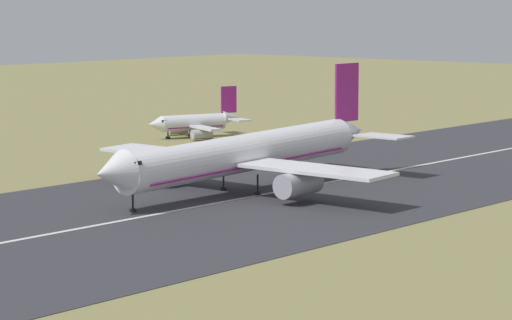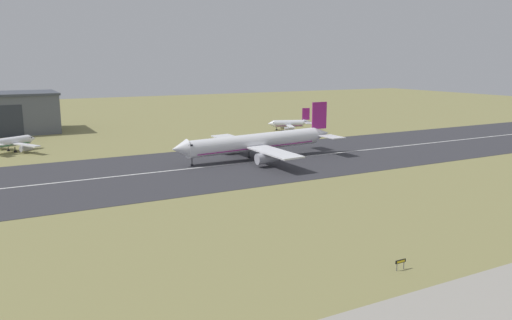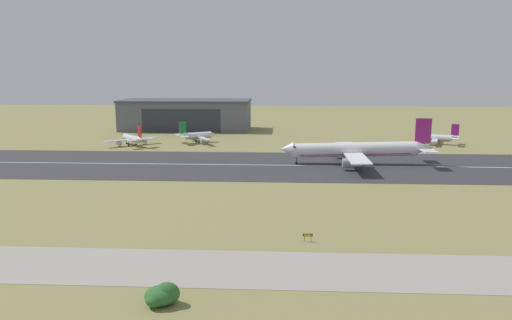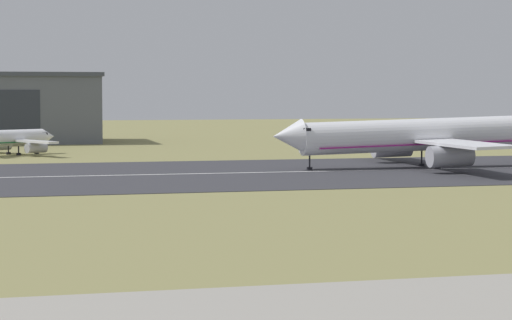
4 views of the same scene
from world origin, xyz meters
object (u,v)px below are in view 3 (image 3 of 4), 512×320
Objects in this scene: airplane_parked_east at (197,136)px; airplane_parked_centre at (132,139)px; airplane_landing at (355,150)px; runway_sign at (308,236)px; airplane_parked_west at (437,138)px; shrub_clump at (161,295)px.

airplane_parked_centre is at bearing -159.42° from airplane_parked_east.
airplane_landing is 2.52× the size of airplane_parked_centre.
runway_sign is at bearing -104.10° from airplane_landing.
airplane_landing is at bearing -22.99° from airplane_parked_centre.
airplane_parked_east reaches higher than airplane_parked_west.
airplane_parked_centre is at bearing 120.59° from runway_sign.
airplane_parked_east is at bearing 108.62° from runway_sign.
airplane_parked_west is 138.40m from runway_sign.
airplane_parked_east is (-101.81, -1.35, 0.40)m from airplane_parked_west.
airplane_parked_west is 4.00× the size of shrub_clump.
shrub_clump is (-40.10, -103.09, -3.50)m from airplane_landing.
airplane_parked_centre reaches higher than airplane_parked_west.
airplane_landing reaches higher than runway_sign.
airplane_parked_west reaches higher than shrub_clump.
airplane_parked_west is 0.95× the size of airplane_parked_centre.
airplane_landing is 110.67m from shrub_clump.
shrub_clump is (-81.07, -150.74, -1.28)m from airplane_parked_west.
airplane_parked_east reaches higher than airplane_parked_centre.
airplane_landing is 2.65× the size of airplane_parked_west.
airplane_parked_east is at bearing -179.24° from airplane_parked_west.
airplane_parked_centre is 11.34× the size of runway_sign.
shrub_clump is at bearing -111.26° from airplane_landing.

